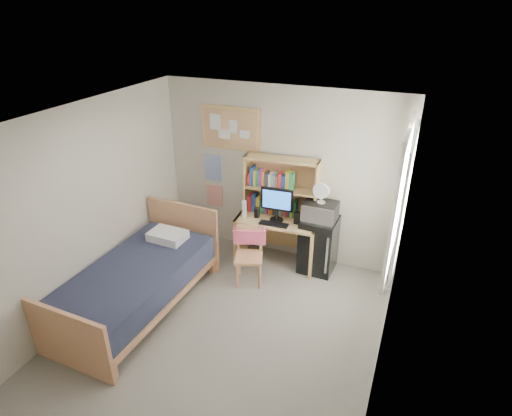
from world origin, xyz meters
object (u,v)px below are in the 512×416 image
at_px(speaker_left, 257,213).
at_px(monitor, 277,205).
at_px(mini_fridge, 318,244).
at_px(speaker_right, 297,218).
at_px(microwave, 320,211).
at_px(desk_chair, 249,257).
at_px(desk, 277,240).
at_px(desk_fan, 322,193).
at_px(bulletin_board, 231,128).
at_px(bed, 137,287).

bearing_deg(speaker_left, monitor, -0.00).
distance_m(mini_fridge, speaker_left, 1.01).
xyz_separation_m(speaker_right, microwave, (0.32, 0.07, 0.13)).
bearing_deg(mini_fridge, desk_chair, -137.99).
height_order(desk, desk_fan, desk_fan).
height_order(bulletin_board, mini_fridge, bulletin_board).
bearing_deg(microwave, monitor, -169.74).
distance_m(desk, microwave, 0.86).
bearing_deg(microwave, desk_chair, -138.80).
bearing_deg(monitor, speaker_right, -0.00).
relative_size(desk_chair, desk_fan, 2.96).
bearing_deg(desk_chair, microwave, 19.72).
relative_size(bed, monitor, 4.47).
height_order(mini_fridge, bed, mini_fridge).
bearing_deg(speaker_right, bed, -138.26).
bearing_deg(bulletin_board, speaker_right, -16.27).
distance_m(mini_fridge, desk_fan, 0.82).
distance_m(mini_fridge, bed, 2.60).
xyz_separation_m(desk, desk_chair, (-0.19, -0.63, 0.04)).
bearing_deg(monitor, speaker_left, 180.00).
distance_m(desk, desk_chair, 0.66).
height_order(monitor, microwave, monitor).
distance_m(bed, speaker_left, 1.96).
relative_size(bulletin_board, monitor, 1.89).
xyz_separation_m(monitor, desk_fan, (0.61, 0.09, 0.25)).
xyz_separation_m(bulletin_board, bed, (-0.44, -1.98, -1.61)).
bearing_deg(speaker_left, bulletin_board, 142.51).
xyz_separation_m(monitor, microwave, (0.61, 0.09, -0.02)).
distance_m(desk, mini_fridge, 0.62).
bearing_deg(mini_fridge, desk, -173.44).
distance_m(bed, speaker_right, 2.36).
bearing_deg(mini_fridge, speaker_right, -162.03).
distance_m(bed, monitor, 2.20).
relative_size(monitor, speaker_right, 2.76).
bearing_deg(mini_fridge, bulletin_board, 172.27).
bearing_deg(microwave, bulletin_board, 171.52).
distance_m(bulletin_board, speaker_right, 1.63).
bearing_deg(bed, monitor, 52.88).
distance_m(speaker_left, microwave, 0.93).
bearing_deg(desk, mini_fridge, 0.99).
bearing_deg(desk_fan, mini_fridge, 90.00).
height_order(monitor, speaker_left, monitor).
relative_size(desk, desk_fan, 4.27).
height_order(monitor, speaker_right, monitor).
bearing_deg(desk, bulletin_board, 157.06).
relative_size(bed, desk_fan, 7.99).
bearing_deg(microwave, bed, -136.58).
xyz_separation_m(monitor, speaker_right, (0.30, 0.02, -0.16)).
bearing_deg(mini_fridge, monitor, -167.94).
relative_size(desk, microwave, 2.61).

